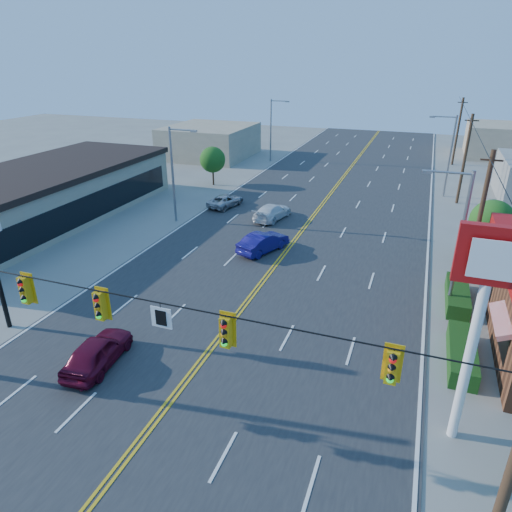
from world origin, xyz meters
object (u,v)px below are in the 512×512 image
(signal_span, at_px, (129,325))
(car_white, at_px, (272,212))
(car_magenta, at_px, (98,353))
(car_blue, at_px, (263,243))
(kfc_pylon, at_px, (483,296))
(car_silver, at_px, (226,201))

(signal_span, distance_m, car_white, 25.71)
(car_magenta, xyz_separation_m, car_white, (1.14, 22.27, -0.05))
(car_magenta, xyz_separation_m, car_blue, (2.77, 15.23, 0.01))
(signal_span, relative_size, kfc_pylon, 2.86)
(kfc_pylon, xyz_separation_m, car_magenta, (-15.36, -1.10, -5.33))
(kfc_pylon, distance_m, car_white, 26.06)
(car_white, xyz_separation_m, car_silver, (-5.26, 1.93, -0.10))
(car_magenta, distance_m, car_silver, 24.55)
(kfc_pylon, bearing_deg, car_magenta, -175.89)
(kfc_pylon, relative_size, car_silver, 2.08)
(car_silver, bearing_deg, signal_span, 120.37)
(kfc_pylon, relative_size, car_magenta, 2.04)
(car_magenta, xyz_separation_m, car_silver, (-4.12, 24.20, -0.14))
(car_magenta, relative_size, car_white, 0.91)
(car_magenta, height_order, car_white, car_magenta)
(kfc_pylon, height_order, car_white, kfc_pylon)
(car_magenta, bearing_deg, car_blue, -106.44)
(car_magenta, height_order, car_silver, car_magenta)
(car_magenta, bearing_deg, car_silver, -86.46)
(car_magenta, distance_m, car_blue, 15.48)
(signal_span, distance_m, car_magenta, 6.62)
(car_blue, distance_m, car_white, 7.23)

